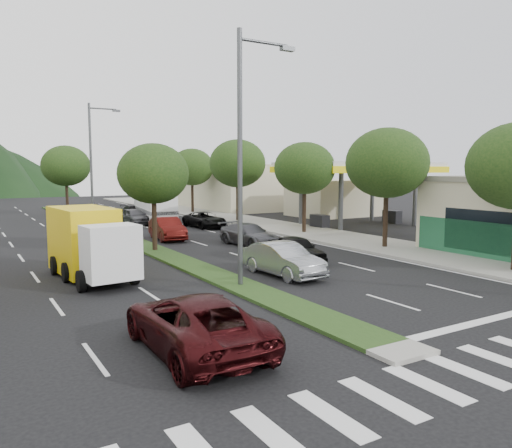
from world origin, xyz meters
TOP-DOWN VIEW (x-y plane):
  - ground at (0.00, 0.00)m, footprint 160.00×160.00m
  - sidewalk_right at (12.50, 25.00)m, footprint 5.00×90.00m
  - median at (0.00, 28.00)m, footprint 1.60×56.00m
  - crosswalk at (0.00, -2.00)m, footprint 19.00×2.20m
  - gas_canopy at (19.00, 22.00)m, footprint 12.20×8.20m
  - bldg_right_far at (19.50, 44.00)m, footprint 10.00×16.00m
  - tree_r_b at (12.00, 12.00)m, footprint 4.80×4.80m
  - tree_r_c at (12.00, 20.00)m, footprint 4.40×4.40m
  - tree_r_d at (12.00, 30.00)m, footprint 5.00×5.00m
  - tree_r_e at (12.00, 40.00)m, footprint 4.60×4.60m
  - tree_med_near at (0.00, 18.00)m, footprint 4.00×4.00m
  - tree_med_far at (0.00, 44.00)m, footprint 4.80×4.80m
  - streetlight_near at (0.21, 8.00)m, footprint 2.60×0.25m
  - streetlight_mid at (0.21, 33.00)m, footprint 2.60×0.25m
  - sedan_silver at (2.66, 8.91)m, footprint 1.83×4.53m
  - suv_maroon at (-4.42, 2.50)m, footprint 2.56×5.41m
  - car_queue_a at (5.09, 11.26)m, footprint 1.92×4.03m
  - car_queue_b at (5.82, 17.35)m, footprint 2.42×4.80m
  - car_queue_c at (2.41, 22.35)m, footprint 2.03×4.64m
  - car_queue_d at (7.50, 27.35)m, footprint 2.37×4.65m
  - car_queue_e at (3.31, 32.35)m, footprint 1.96×4.18m
  - car_queue_f at (4.84, 37.35)m, footprint 1.77×4.33m
  - box_truck at (-4.76, 12.85)m, footprint 2.82×6.28m
  - motorhome at (5.50, 33.55)m, footprint 3.50×8.35m

SIDE VIEW (x-z plane):
  - ground at x=0.00m, z-range 0.00..0.00m
  - crosswalk at x=0.00m, z-range 0.00..0.01m
  - median at x=0.00m, z-range 0.00..0.12m
  - sidewalk_right at x=12.50m, z-range 0.00..0.15m
  - car_queue_f at x=4.84m, z-range 0.00..1.26m
  - car_queue_d at x=7.50m, z-range 0.00..1.26m
  - car_queue_a at x=5.09m, z-range 0.00..1.33m
  - car_queue_b at x=5.82m, z-range 0.00..1.34m
  - car_queue_e at x=3.31m, z-range 0.00..1.38m
  - sedan_silver at x=2.66m, z-range 0.00..1.46m
  - car_queue_c at x=2.41m, z-range 0.00..1.48m
  - suv_maroon at x=-4.42m, z-range 0.00..1.50m
  - box_truck at x=-4.76m, z-range -0.08..2.93m
  - motorhome at x=5.50m, z-range 0.10..3.21m
  - bldg_right_far at x=19.50m, z-range 0.00..5.20m
  - tree_med_near at x=0.00m, z-range 1.42..7.44m
  - gas_canopy at x=19.00m, z-range 2.02..7.27m
  - tree_r_c at x=12.00m, z-range 1.51..7.99m
  - tree_r_e at x=12.00m, z-range 1.54..8.25m
  - tree_med_far at x=0.00m, z-range 1.54..8.47m
  - tree_r_b at x=12.00m, z-range 1.57..8.50m
  - tree_r_d at x=12.00m, z-range 1.60..8.76m
  - streetlight_near at x=0.21m, z-range 0.58..10.58m
  - streetlight_mid at x=0.21m, z-range 0.58..10.58m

